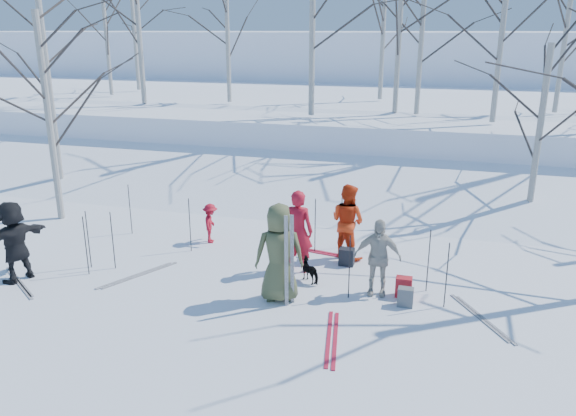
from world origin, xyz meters
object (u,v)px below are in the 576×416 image
(backpack_dark, at_px, (347,257))
(dog, at_px, (311,270))
(skier_red_seated, at_px, (211,223))
(backpack_grey, at_px, (405,297))
(backpack_red, at_px, (404,287))
(skier_redor_behind, at_px, (348,221))
(skier_cream_east, at_px, (378,257))
(skier_olive_center, at_px, (279,253))
(skier_grey_west, at_px, (14,241))
(skier_red_north, at_px, (298,231))

(backpack_dark, bearing_deg, dog, -118.22)
(skier_red_seated, height_order, backpack_grey, skier_red_seated)
(backpack_red, height_order, backpack_grey, backpack_red)
(skier_redor_behind, relative_size, backpack_grey, 4.70)
(skier_redor_behind, height_order, backpack_dark, skier_redor_behind)
(backpack_red, xyz_separation_m, backpack_dark, (-1.39, 1.27, -0.01))
(skier_cream_east, xyz_separation_m, backpack_red, (0.55, 0.01, -0.59))
(skier_red_seated, distance_m, dog, 3.39)
(skier_olive_center, distance_m, skier_red_seated, 3.66)
(skier_grey_west, distance_m, backpack_grey, 8.21)
(skier_redor_behind, distance_m, backpack_red, 2.39)
(skier_red_seated, bearing_deg, dog, -133.44)
(skier_red_north, xyz_separation_m, skier_redor_behind, (0.92, 1.07, -0.04))
(skier_redor_behind, relative_size, skier_cream_east, 1.11)
(skier_olive_center, relative_size, backpack_red, 4.73)
(skier_red_seated, bearing_deg, skier_cream_east, -127.89)
(skier_redor_behind, height_order, skier_cream_east, skier_redor_behind)
(dog, bearing_deg, backpack_red, 122.15)
(skier_grey_west, bearing_deg, skier_red_north, 128.67)
(skier_red_north, xyz_separation_m, skier_cream_east, (1.84, -0.69, -0.13))
(skier_redor_behind, bearing_deg, backpack_red, 157.99)
(backpack_grey, bearing_deg, skier_cream_east, 148.15)
(dog, height_order, backpack_red, dog)
(skier_red_north, distance_m, backpack_red, 2.59)
(skier_red_seated, distance_m, skier_grey_west, 4.47)
(backpack_grey, bearing_deg, backpack_red, 99.91)
(skier_olive_center, xyz_separation_m, skier_grey_west, (-5.67, -0.66, -0.11))
(skier_redor_behind, bearing_deg, backpack_grey, 153.53)
(skier_cream_east, xyz_separation_m, backpack_grey, (0.62, -0.39, -0.61))
(skier_olive_center, distance_m, skier_redor_behind, 2.69)
(skier_redor_behind, height_order, skier_grey_west, skier_redor_behind)
(skier_cream_east, relative_size, backpack_grey, 4.23)
(dog, distance_m, backpack_red, 1.97)
(skier_red_seated, xyz_separation_m, dog, (3.00, -1.56, -0.25))
(backpack_red, height_order, backpack_dark, backpack_red)
(skier_grey_west, xyz_separation_m, backpack_dark, (6.66, 2.71, -0.69))
(skier_redor_behind, xyz_separation_m, skier_red_seated, (-3.48, 0.02, -0.39))
(skier_red_north, xyz_separation_m, dog, (0.43, -0.47, -0.68))
(skier_red_north, xyz_separation_m, skier_grey_west, (-5.65, -2.11, -0.05))
(skier_red_north, height_order, skier_cream_east, skier_red_north)
(skier_olive_center, height_order, backpack_dark, skier_olive_center)
(backpack_grey, bearing_deg, skier_red_north, 156.47)
(skier_cream_east, bearing_deg, backpack_dark, 119.10)
(skier_red_seated, relative_size, dog, 1.69)
(skier_red_north, xyz_separation_m, backpack_dark, (1.00, 0.60, -0.73))
(skier_olive_center, xyz_separation_m, dog, (0.42, 0.99, -0.74))
(skier_red_seated, height_order, dog, skier_red_seated)
(skier_grey_west, xyz_separation_m, backpack_grey, (8.12, 1.04, -0.70))
(skier_olive_center, height_order, skier_grey_west, skier_olive_center)
(skier_red_north, height_order, dog, skier_red_north)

